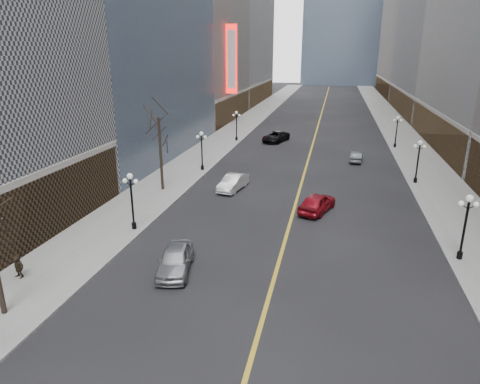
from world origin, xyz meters
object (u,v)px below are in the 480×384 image
at_px(streetlamp_west_2, 202,147).
at_px(car_sb_far, 356,157).
at_px(streetlamp_east_2, 418,157).
at_px(car_sb_mid, 317,203).
at_px(car_nb_mid, 233,183).
at_px(streetlamp_west_1, 132,195).
at_px(car_nb_near, 175,259).
at_px(car_nb_far, 276,137).
at_px(streetlamp_east_1, 466,221).
at_px(streetlamp_east_3, 397,128).
at_px(streetlamp_west_3, 236,123).

xyz_separation_m(streetlamp_west_2, car_sb_far, (17.83, 8.47, -2.24)).
distance_m(streetlamp_east_2, streetlamp_west_2, 23.60).
bearing_deg(streetlamp_west_2, streetlamp_east_2, 0.00).
bearing_deg(car_sb_mid, streetlamp_west_2, -18.77).
height_order(streetlamp_west_2, car_sb_far, streetlamp_west_2).
height_order(car_nb_mid, car_sb_mid, car_sb_mid).
bearing_deg(car_sb_far, streetlamp_west_2, 31.30).
bearing_deg(car_nb_mid, streetlamp_east_2, 29.32).
bearing_deg(streetlamp_west_1, car_nb_mid, 66.17).
height_order(car_nb_near, car_sb_mid, car_sb_mid).
xyz_separation_m(streetlamp_west_1, car_nb_far, (6.04, 36.88, -2.10)).
xyz_separation_m(car_nb_mid, car_nb_far, (0.85, 25.13, 0.02)).
xyz_separation_m(streetlamp_east_1, streetlamp_west_2, (-23.60, 18.00, 0.00)).
xyz_separation_m(streetlamp_east_3, car_sb_mid, (-9.80, -28.71, -2.06)).
height_order(streetlamp_east_2, car_sb_mid, streetlamp_east_2).
bearing_deg(car_sb_far, streetlamp_east_1, 108.20).
bearing_deg(streetlamp_east_1, streetlamp_west_3, 123.25).
xyz_separation_m(streetlamp_west_2, car_nb_near, (5.50, -23.48, -2.07)).
distance_m(car_nb_near, car_nb_far, 42.36).
relative_size(streetlamp_east_1, car_nb_far, 0.79).
distance_m(car_nb_mid, car_sb_mid, 9.69).
relative_size(streetlamp_east_3, streetlamp_west_1, 1.00).
relative_size(streetlamp_west_3, car_nb_far, 0.79).
bearing_deg(car_sb_far, car_nb_far, -35.56).
bearing_deg(streetlamp_east_3, streetlamp_east_2, -90.00).
xyz_separation_m(streetlamp_east_3, streetlamp_west_3, (-23.60, 0.00, 0.00)).
bearing_deg(streetlamp_east_1, streetlamp_west_2, 142.67).
xyz_separation_m(streetlamp_west_3, car_nb_mid, (5.19, -24.26, -2.12)).
relative_size(streetlamp_east_1, streetlamp_east_2, 1.00).
relative_size(car_nb_far, car_sb_mid, 1.16).
distance_m(streetlamp_east_3, streetlamp_west_3, 23.60).
height_order(streetlamp_east_2, car_nb_far, streetlamp_east_2).
relative_size(streetlamp_west_3, car_sb_far, 1.13).
bearing_deg(car_nb_near, streetlamp_west_3, 86.24).
xyz_separation_m(car_nb_far, car_sb_mid, (7.76, -29.58, 0.04)).
bearing_deg(car_sb_mid, streetlamp_east_1, 162.37).
xyz_separation_m(streetlamp_east_2, streetlamp_east_3, (0.00, 18.00, 0.00)).
relative_size(streetlamp_west_1, car_sb_mid, 0.92).
xyz_separation_m(streetlamp_east_1, car_sb_mid, (-9.80, 7.29, -2.06)).
xyz_separation_m(car_nb_near, car_nb_far, (0.54, 42.36, -0.03)).
bearing_deg(car_nb_mid, streetlamp_west_1, -103.28).
distance_m(car_nb_mid, car_sb_far, 19.40).
bearing_deg(car_sb_far, streetlamp_east_3, -115.30).
relative_size(streetlamp_east_1, streetlamp_west_2, 1.00).
relative_size(streetlamp_east_2, streetlamp_west_2, 1.00).
relative_size(streetlamp_east_2, streetlamp_west_3, 1.00).
xyz_separation_m(streetlamp_west_1, car_nb_mid, (5.19, 11.74, -2.12)).
relative_size(car_nb_mid, car_nb_far, 0.83).
bearing_deg(streetlamp_east_3, car_nb_near, -113.57).
xyz_separation_m(streetlamp_west_3, car_sb_mid, (13.80, -28.71, -2.06)).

